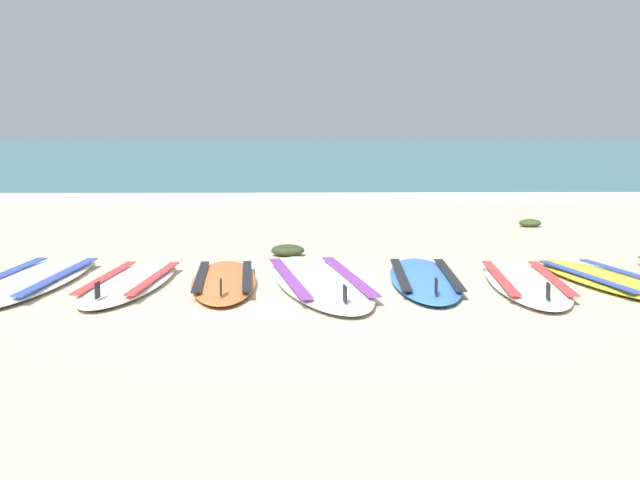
% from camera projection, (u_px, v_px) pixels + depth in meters
% --- Properties ---
extents(ground_plane, '(80.00, 80.00, 0.00)m').
position_uv_depth(ground_plane, '(314.00, 294.00, 6.44)').
color(ground_plane, '#C1B599').
extents(sea, '(80.00, 60.00, 0.10)m').
position_uv_depth(sea, '(302.00, 151.00, 43.59)').
color(sea, teal).
rests_on(sea, ground).
extents(wave_foam_strip, '(80.00, 1.05, 0.11)m').
position_uv_depth(wave_foam_strip, '(306.00, 198.00, 14.37)').
color(wave_foam_strip, white).
rests_on(wave_foam_strip, ground).
extents(surfboard_1, '(0.78, 2.52, 0.18)m').
position_uv_depth(surfboard_1, '(31.00, 280.00, 6.82)').
color(surfboard_1, white).
rests_on(surfboard_1, ground).
extents(surfboard_2, '(0.68, 2.13, 0.18)m').
position_uv_depth(surfboard_2, '(130.00, 282.00, 6.73)').
color(surfboard_2, silver).
rests_on(surfboard_2, ground).
extents(surfboard_3, '(0.61, 2.00, 0.18)m').
position_uv_depth(surfboard_3, '(224.00, 280.00, 6.80)').
color(surfboard_3, orange).
rests_on(surfboard_3, ground).
extents(surfboard_4, '(1.03, 2.66, 0.18)m').
position_uv_depth(surfboard_4, '(319.00, 281.00, 6.79)').
color(surfboard_4, white).
rests_on(surfboard_4, ground).
extents(surfboard_5, '(0.62, 2.13, 0.18)m').
position_uv_depth(surfboard_5, '(424.00, 279.00, 6.88)').
color(surfboard_5, '#3875CC').
rests_on(surfboard_5, ground).
extents(surfboard_6, '(0.71, 2.21, 0.18)m').
position_uv_depth(surfboard_6, '(525.00, 282.00, 6.73)').
color(surfboard_6, white).
rests_on(surfboard_6, ground).
extents(surfboard_7, '(0.90, 2.16, 0.18)m').
position_uv_depth(surfboard_7, '(607.00, 279.00, 6.84)').
color(surfboard_7, yellow).
rests_on(surfboard_7, ground).
extents(seaweed_clump_near_shoreline, '(0.27, 0.22, 0.10)m').
position_uv_depth(seaweed_clump_near_shoreline, '(530.00, 223.00, 10.76)').
color(seaweed_clump_near_shoreline, '#384723').
rests_on(seaweed_clump_near_shoreline, ground).
extents(seaweed_clump_mid_sand, '(0.32, 0.25, 0.11)m').
position_uv_depth(seaweed_clump_mid_sand, '(288.00, 250.00, 8.33)').
color(seaweed_clump_mid_sand, '#2D381E').
rests_on(seaweed_clump_mid_sand, ground).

